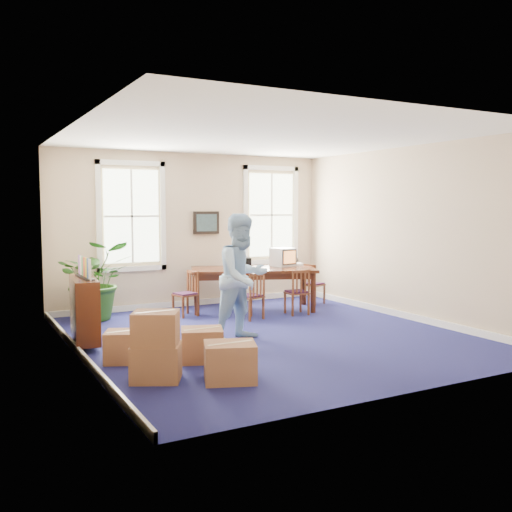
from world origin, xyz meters
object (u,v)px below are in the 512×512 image
chair_near_left (250,296)px  crt_tv (283,257)px  man (243,277)px  potted_plant (96,280)px  cardboard_boxes (170,340)px  credenza (85,314)px  conference_table (253,289)px

chair_near_left → crt_tv: bearing=-158.6°
man → potted_plant: 3.19m
chair_near_left → potted_plant: potted_plant is taller
cardboard_boxes → potted_plant: bearing=90.1°
chair_near_left → man: 1.72m
man → credenza: (-2.27, 0.83, -0.52)m
conference_table → potted_plant: bearing=-167.1°
man → chair_near_left: bearing=43.6°
cardboard_boxes → conference_table: bearing=49.3°
credenza → man: bearing=-13.8°
chair_near_left → cardboard_boxes: bearing=32.0°
credenza → potted_plant: bearing=78.6°
credenza → potted_plant: size_ratio=0.82×
crt_tv → man: bearing=-143.6°
crt_tv → cardboard_boxes: (-3.77, -3.58, -0.60)m
crt_tv → credenza: 4.64m
conference_table → cardboard_boxes: bearing=-108.9°
cardboard_boxes → chair_near_left: bearing=46.7°
chair_near_left → credenza: 3.18m
crt_tv → man: (-2.10, -2.29, -0.05)m
conference_table → credenza: size_ratio=2.07×
cardboard_boxes → crt_tv: bearing=43.5°
man → potted_plant: bearing=107.1°
man → cardboard_boxes: bearing=-156.7°
crt_tv → chair_near_left: crt_tv is taller
man → crt_tv: bearing=32.8°
crt_tv → man: 3.11m
chair_near_left → credenza: bearing=-4.6°
crt_tv → chair_near_left: (-1.24, -0.91, -0.60)m
conference_table → cardboard_boxes: size_ratio=1.60×
crt_tv → cardboard_boxes: 5.23m
conference_table → chair_near_left: 0.99m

